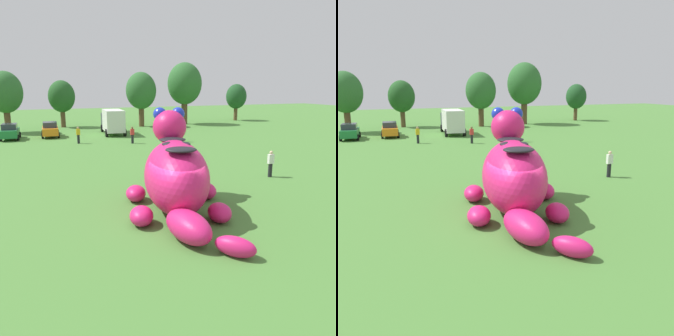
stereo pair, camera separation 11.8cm
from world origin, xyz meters
TOP-DOWN VIEW (x-y plane):
  - ground_plane at (0.00, 0.00)m, footprint 160.00×160.00m
  - giant_inflatable_creature at (0.67, 1.26)m, footprint 5.59×9.39m
  - car_green at (-7.37, 28.78)m, footprint 2.12×4.19m
  - car_orange at (-3.16, 29.15)m, footprint 2.11×4.18m
  - box_truck at (4.07, 28.97)m, footprint 2.78×6.54m
  - tree_mid_left at (-7.77, 34.96)m, footprint 4.23×4.23m
  - tree_centre_left at (-0.78, 38.62)m, footprint 3.65×3.65m
  - tree_centre at (9.79, 35.50)m, footprint 4.29×4.29m
  - tree_centre_right at (16.87, 36.24)m, footprint 5.14×5.14m
  - tree_mid_right at (27.29, 38.31)m, footprint 3.38×3.38m
  - spectator_near_inflatable at (-0.83, 23.13)m, footprint 0.38×0.26m
  - spectator_mid_field at (9.23, 20.35)m, footprint 0.38×0.26m
  - spectator_by_cars at (4.28, 21.15)m, footprint 0.38×0.26m
  - spectator_wandering at (8.77, 4.81)m, footprint 0.38×0.26m

SIDE VIEW (x-z plane):
  - ground_plane at x=0.00m, z-range 0.00..0.00m
  - spectator_near_inflatable at x=-0.83m, z-range 0.00..1.71m
  - spectator_mid_field at x=9.23m, z-range 0.00..1.71m
  - spectator_by_cars at x=4.28m, z-range 0.00..1.71m
  - spectator_wandering at x=8.77m, z-range 0.00..1.71m
  - car_green at x=-7.37m, z-range 0.00..1.72m
  - car_orange at x=-3.16m, z-range 0.00..1.72m
  - box_truck at x=4.07m, z-range 0.13..3.08m
  - giant_inflatable_creature at x=0.67m, z-range -0.63..4.04m
  - tree_mid_right at x=27.29m, z-range 0.92..6.93m
  - tree_centre_left at x=-0.78m, z-range 1.00..7.47m
  - tree_mid_left at x=-7.77m, z-range 1.16..8.66m
  - tree_centre at x=9.79m, z-range 1.17..8.79m
  - tree_centre_right at x=16.87m, z-range 1.40..10.52m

